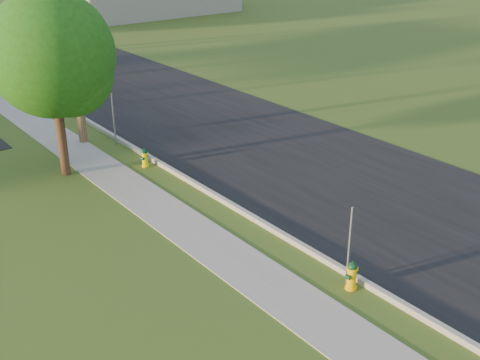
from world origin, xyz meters
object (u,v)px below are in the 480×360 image
at_px(tree_verge, 56,59).
at_px(hydrant_mid, 145,158).
at_px(utility_pole_mid, 69,9).
at_px(hydrant_near, 352,275).
at_px(hydrant_far, 8,75).

xyz_separation_m(tree_verge, hydrant_mid, (2.33, -0.97, -3.54)).
bearing_deg(utility_pole_mid, hydrant_mid, -79.73).
bearing_deg(hydrant_near, tree_verge, 103.16).
bearing_deg(utility_pole_mid, hydrant_near, -86.69).
relative_size(tree_verge, hydrant_mid, 9.06).
xyz_separation_m(tree_verge, hydrant_near, (2.43, -10.41, -3.51)).
xyz_separation_m(utility_pole_mid, hydrant_mid, (0.65, -3.59, -4.63)).
bearing_deg(tree_verge, hydrant_near, -76.84).
relative_size(tree_verge, hydrant_near, 8.16).
relative_size(hydrant_near, hydrant_mid, 1.11).
distance_m(tree_verge, hydrant_near, 11.25).
bearing_deg(tree_verge, hydrant_far, 79.66).
relative_size(hydrant_near, hydrant_far, 1.09).
height_order(utility_pole_mid, tree_verge, utility_pole_mid).
bearing_deg(hydrant_near, utility_pole_mid, 93.31).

